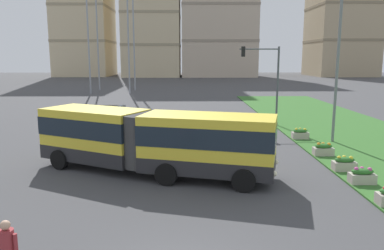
% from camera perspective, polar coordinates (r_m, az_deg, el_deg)
% --- Properties ---
extents(articulated_bus, '(11.82, 6.58, 3.00)m').
position_cam_1_polar(articulated_bus, '(18.28, -6.06, -2.25)').
color(articulated_bus, yellow).
rests_on(articulated_bus, ground).
extents(car_maroon_sedan, '(4.44, 2.09, 1.58)m').
position_cam_1_polar(car_maroon_sedan, '(32.00, -12.03, 1.31)').
color(car_maroon_sedan, maroon).
rests_on(car_maroon_sedan, ground).
extents(pedestrian_crossing, '(0.57, 0.36, 1.74)m').
position_cam_1_polar(pedestrian_crossing, '(10.62, -26.03, -16.44)').
color(pedestrian_crossing, '#4C4238').
rests_on(pedestrian_crossing, ground).
extents(flower_planter_2, '(1.10, 0.56, 0.74)m').
position_cam_1_polar(flower_planter_2, '(18.43, 24.24, -6.96)').
color(flower_planter_2, '#B7AD9E').
rests_on(flower_planter_2, grass_median).
extents(flower_planter_3, '(1.10, 0.56, 0.74)m').
position_cam_1_polar(flower_planter_3, '(20.11, 21.95, -5.40)').
color(flower_planter_3, '#B7AD9E').
rests_on(flower_planter_3, grass_median).
extents(flower_planter_4, '(1.10, 0.56, 0.74)m').
position_cam_1_polar(flower_planter_4, '(22.74, 19.15, -3.47)').
color(flower_planter_4, '#B7AD9E').
rests_on(flower_planter_4, grass_median).
extents(flower_planter_5, '(1.10, 0.56, 0.74)m').
position_cam_1_polar(flower_planter_5, '(26.85, 15.97, -1.26)').
color(flower_planter_5, '#B7AD9E').
rests_on(flower_planter_5, grass_median).
extents(traffic_light_far_right, '(3.22, 0.28, 6.40)m').
position_cam_1_polar(traffic_light_far_right, '(31.24, 11.07, 7.72)').
color(traffic_light_far_right, '#474C51').
rests_on(traffic_light_far_right, ground).
extents(streetlight_median, '(0.70, 0.28, 9.54)m').
position_cam_1_polar(streetlight_median, '(26.17, 21.07, 8.75)').
color(streetlight_median, slate).
rests_on(streetlight_median, ground).
extents(apartment_tower_centre, '(20.87, 19.14, 38.20)m').
position_cam_1_polar(apartment_tower_centre, '(113.72, 3.97, 17.03)').
color(apartment_tower_centre, '#C6B299').
rests_on(apartment_tower_centre, ground).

